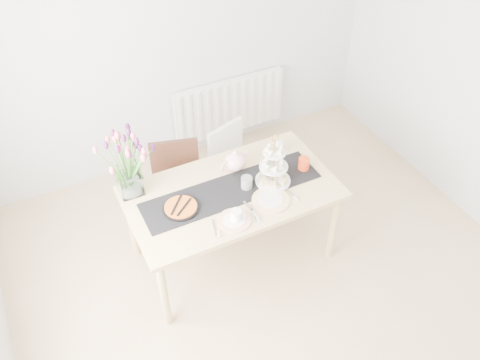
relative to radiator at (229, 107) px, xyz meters
name	(u,v)px	position (x,y,z in m)	size (l,w,h in m)	color
room_shell	(310,192)	(-0.50, -2.19, 0.85)	(4.50, 4.50, 4.50)	tan
radiator	(229,107)	(0.00, 0.00, 0.00)	(1.20, 0.08, 0.60)	white
dining_table	(232,198)	(-0.67, -1.44, 0.22)	(1.60, 0.90, 0.75)	tan
chair_brown	(177,181)	(-0.91, -0.87, 0.03)	(0.51, 0.51, 0.83)	#331B12
chair_white	(234,161)	(-0.35, -0.82, 0.01)	(0.50, 0.50, 0.80)	silver
table_runner	(232,190)	(-0.67, -1.44, 0.30)	(1.40, 0.35, 0.01)	black
tulip_vase	(124,157)	(-1.36, -1.11, 0.64)	(0.62, 0.62, 0.53)	silver
cake_stand	(273,171)	(-0.34, -1.49, 0.42)	(0.27, 0.27, 0.40)	gold
teapot	(235,161)	(-0.53, -1.23, 0.38)	(0.27, 0.22, 0.18)	white
cream_jug	(278,148)	(-0.13, -1.20, 0.35)	(0.10, 0.10, 0.10)	silver
tart_tin	(181,208)	(-1.09, -1.46, 0.32)	(0.27, 0.27, 0.03)	black
mug_grey	(247,183)	(-0.55, -1.46, 0.35)	(0.09, 0.09, 0.10)	slate
mug_white	(236,216)	(-0.78, -1.73, 0.35)	(0.08, 0.08, 0.09)	white
mug_orange	(304,164)	(-0.05, -1.47, 0.35)	(0.09, 0.09, 0.11)	#FE491C
plate_left	(234,220)	(-0.79, -1.73, 0.31)	(0.24, 0.24, 0.01)	white
plate_right	(271,200)	(-0.46, -1.67, 0.31)	(0.28, 0.28, 0.01)	white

